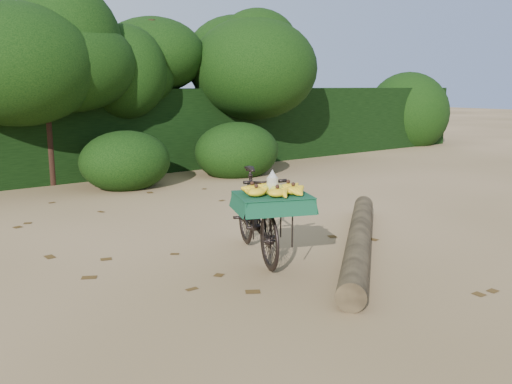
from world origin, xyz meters
TOP-DOWN VIEW (x-y plane):
  - ground at (0.00, 0.00)m, footprint 80.00×80.00m
  - vendor_bicycle at (0.95, -0.42)m, footprint 1.18×1.80m
  - fallen_log at (2.06, -0.91)m, footprint 2.99×2.59m
  - hedge_backdrop at (0.00, 6.30)m, footprint 26.00×1.80m
  - bush_clumps at (0.50, 4.30)m, footprint 8.80×1.70m
  - leaf_litter at (0.00, 0.65)m, footprint 7.00×7.30m

SIDE VIEW (x-z plane):
  - ground at x=0.00m, z-range 0.00..0.00m
  - leaf_litter at x=0.00m, z-range 0.00..0.01m
  - fallen_log at x=2.06m, z-range 0.00..0.27m
  - bush_clumps at x=0.50m, z-range 0.00..0.90m
  - vendor_bicycle at x=0.95m, z-range 0.01..1.00m
  - hedge_backdrop at x=0.00m, z-range 0.00..1.80m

